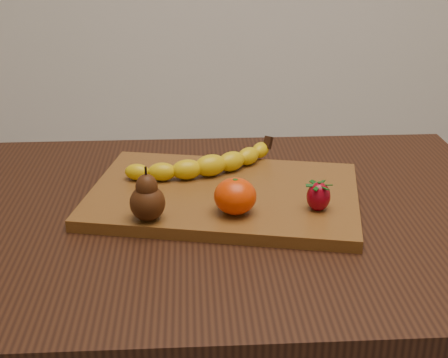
{
  "coord_description": "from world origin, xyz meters",
  "views": [
    {
      "loc": [
        -0.05,
        -0.93,
        1.22
      ],
      "look_at": [
        0.01,
        0.04,
        0.8
      ],
      "focal_mm": 50.0,
      "sensor_mm": 36.0,
      "label": 1
    }
  ],
  "objects": [
    {
      "name": "mandarin",
      "position": [
        0.02,
        -0.05,
        0.81
      ],
      "size": [
        0.08,
        0.08,
        0.06
      ],
      "primitive_type": "ellipsoid",
      "rotation": [
        0.0,
        0.0,
        0.22
      ],
      "color": "#D53502",
      "rests_on": "cutting_board"
    },
    {
      "name": "table",
      "position": [
        0.0,
        0.0,
        0.66
      ],
      "size": [
        1.0,
        0.7,
        0.76
      ],
      "color": "black",
      "rests_on": "ground"
    },
    {
      "name": "banana",
      "position": [
        -0.01,
        0.1,
        0.8
      ],
      "size": [
        0.25,
        0.15,
        0.04
      ],
      "primitive_type": null,
      "rotation": [
        0.0,
        0.0,
        0.39
      ],
      "color": "#E0BC0A",
      "rests_on": "cutting_board"
    },
    {
      "name": "strawberry",
      "position": [
        0.15,
        -0.05,
        0.8
      ],
      "size": [
        0.04,
        0.04,
        0.05
      ],
      "primitive_type": null,
      "rotation": [
        0.0,
        0.0,
        -0.02
      ],
      "color": "maroon",
      "rests_on": "cutting_board"
    },
    {
      "name": "pear",
      "position": [
        -0.12,
        -0.06,
        0.82
      ],
      "size": [
        0.07,
        0.07,
        0.09
      ],
      "primitive_type": null,
      "rotation": [
        0.0,
        0.0,
        0.23
      ],
      "color": "#3E1E0A",
      "rests_on": "cutting_board"
    },
    {
      "name": "cutting_board",
      "position": [
        0.01,
        0.04,
        0.77
      ],
      "size": [
        0.5,
        0.38,
        0.02
      ],
      "primitive_type": "cube",
      "rotation": [
        0.0,
        0.0,
        -0.2
      ],
      "color": "brown",
      "rests_on": "table"
    }
  ]
}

